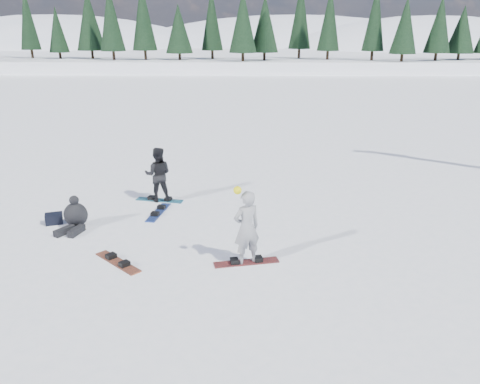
# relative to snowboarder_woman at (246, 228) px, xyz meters

# --- Properties ---
(ground) EXTENTS (420.00, 420.00, 0.00)m
(ground) POSITION_rel_snowboarder_woman_xyz_m (-1.43, 1.25, -0.89)
(ground) COLOR white
(ground) RESTS_ON ground
(alpine_backdrop) EXTENTS (412.50, 227.00, 53.20)m
(alpine_backdrop) POSITION_rel_snowboarder_woman_xyz_m (-13.16, 190.43, -14.86)
(alpine_backdrop) COLOR white
(alpine_backdrop) RESTS_ON ground
(snowboarder_woman) EXTENTS (0.76, 0.67, 1.90)m
(snowboarder_woman) POSITION_rel_snowboarder_woman_xyz_m (0.00, 0.00, 0.00)
(snowboarder_woman) COLOR gray
(snowboarder_woman) RESTS_ON ground
(snowboarder_man) EXTENTS (0.87, 0.70, 1.72)m
(snowboarder_man) POSITION_rel_snowboarder_woman_xyz_m (-2.76, 4.16, -0.03)
(snowboarder_man) COLOR black
(snowboarder_man) RESTS_ON ground
(seated_rider) EXTENTS (0.80, 1.16, 0.90)m
(seated_rider) POSITION_rel_snowboarder_woman_xyz_m (-4.64, 1.98, -0.54)
(seated_rider) COLOR black
(seated_rider) RESTS_ON ground
(gear_bag) EXTENTS (0.52, 0.43, 0.30)m
(gear_bag) POSITION_rel_snowboarder_woman_xyz_m (-5.34, 2.24, -0.74)
(gear_bag) COLOR black
(gear_bag) RESTS_ON ground
(snowboard_woman) EXTENTS (1.53, 0.59, 0.03)m
(snowboard_woman) POSITION_rel_snowboarder_woman_xyz_m (0.00, 0.00, -0.87)
(snowboard_woman) COLOR maroon
(snowboard_woman) RESTS_ON ground
(snowboard_man) EXTENTS (1.53, 0.56, 0.03)m
(snowboard_man) POSITION_rel_snowboarder_woman_xyz_m (-2.76, 4.16, -0.87)
(snowboard_man) COLOR teal
(snowboard_man) RESTS_ON ground
(snowboard_loose_a) EXTENTS (0.51, 1.53, 0.03)m
(snowboard_loose_a) POSITION_rel_snowboarder_woman_xyz_m (-2.61, 3.11, -0.87)
(snowboard_loose_a) COLOR navy
(snowboard_loose_a) RESTS_ON ground
(snowboard_loose_b) EXTENTS (1.29, 1.22, 0.03)m
(snowboard_loose_b) POSITION_rel_snowboarder_woman_xyz_m (-2.96, -0.05, -0.87)
(snowboard_loose_b) COLOR brown
(snowboard_loose_b) RESTS_ON ground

